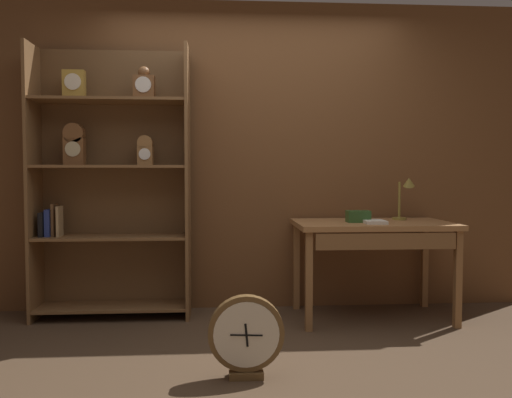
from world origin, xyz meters
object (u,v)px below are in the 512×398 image
object	(u,v)px
bookshelf	(110,182)
round_clock_large	(246,336)
workbench	(373,233)
toolbox_small	(358,216)
open_repair_manual	(374,222)
desk_lamp	(405,194)

from	to	relation	value
bookshelf	round_clock_large	bearing A→B (deg)	-52.43
bookshelf	workbench	bearing A→B (deg)	-6.06
workbench	toolbox_small	bearing A→B (deg)	-176.44
toolbox_small	open_repair_manual	world-z (taller)	toolbox_small
workbench	desk_lamp	size ratio (longest dim) A/B	3.34
bookshelf	toolbox_small	size ratio (longest dim) A/B	12.15
workbench	open_repair_manual	world-z (taller)	open_repair_manual
bookshelf	toolbox_small	world-z (taller)	bookshelf
desk_lamp	round_clock_large	bearing A→B (deg)	-137.34
workbench	round_clock_large	bearing A→B (deg)	-133.73
toolbox_small	bookshelf	bearing A→B (deg)	173.33
workbench	open_repair_manual	size ratio (longest dim) A/B	5.54
bookshelf	round_clock_large	world-z (taller)	bookshelf
workbench	round_clock_large	size ratio (longest dim) A/B	2.60
workbench	desk_lamp	distance (m)	0.46
workbench	desk_lamp	xyz separation A→B (m)	(0.31, 0.15, 0.30)
workbench	bookshelf	bearing A→B (deg)	173.94
toolbox_small	open_repair_manual	bearing A→B (deg)	-43.31
desk_lamp	workbench	bearing A→B (deg)	-153.47
workbench	open_repair_manual	distance (m)	0.15
workbench	round_clock_large	world-z (taller)	workbench
bookshelf	toolbox_small	distance (m)	1.98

